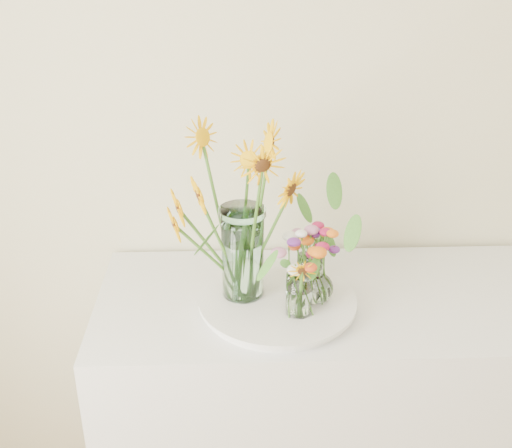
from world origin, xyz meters
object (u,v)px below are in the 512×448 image
(counter, at_px, (326,413))
(small_vase_c, at_px, (307,270))
(small_vase_b, at_px, (316,279))
(tray, at_px, (277,304))
(small_vase_a, at_px, (299,294))
(mason_jar, at_px, (243,253))

(counter, height_order, small_vase_c, small_vase_c)
(counter, height_order, small_vase_b, small_vase_b)
(small_vase_c, bearing_deg, small_vase_b, -77.81)
(tray, relative_size, small_vase_b, 3.03)
(small_vase_a, height_order, small_vase_b, small_vase_b)
(mason_jar, height_order, small_vase_b, mason_jar)
(tray, height_order, small_vase_a, small_vase_a)
(counter, xyz_separation_m, tray, (-0.17, -0.05, 0.46))
(counter, distance_m, small_vase_b, 0.55)
(counter, relative_size, small_vase_b, 9.90)
(counter, relative_size, mason_jar, 5.05)
(mason_jar, height_order, small_vase_a, mason_jar)
(mason_jar, height_order, small_vase_c, mason_jar)
(counter, relative_size, small_vase_a, 11.09)
(tray, xyz_separation_m, small_vase_c, (0.09, 0.08, 0.06))
(tray, distance_m, small_vase_c, 0.14)
(counter, height_order, small_vase_a, small_vase_a)
(small_vase_a, height_order, small_vase_c, small_vase_a)
(small_vase_a, bearing_deg, small_vase_c, 76.12)
(tray, relative_size, small_vase_a, 3.39)
(tray, distance_m, small_vase_b, 0.14)
(counter, xyz_separation_m, small_vase_c, (-0.08, 0.03, 0.53))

